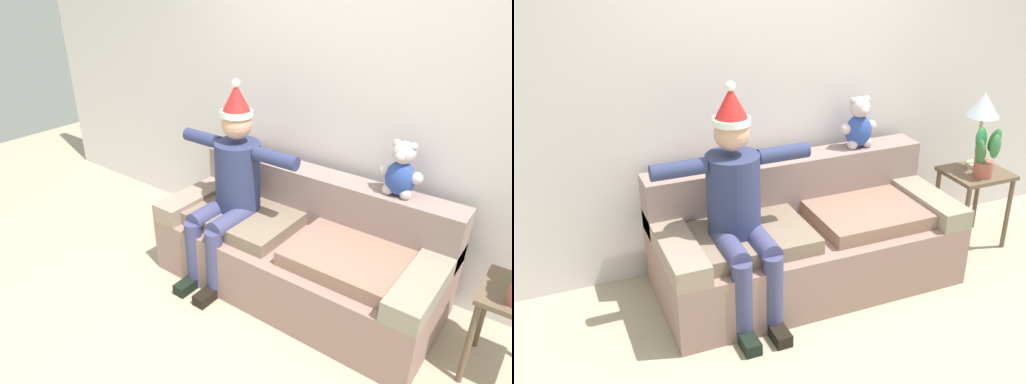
% 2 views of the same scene
% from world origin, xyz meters
% --- Properties ---
extents(ground_plane, '(10.00, 10.00, 0.00)m').
position_xyz_m(ground_plane, '(0.00, 0.00, 0.00)').
color(ground_plane, tan).
extents(back_wall, '(7.00, 0.10, 2.70)m').
position_xyz_m(back_wall, '(0.00, 1.55, 1.35)').
color(back_wall, silver).
rests_on(back_wall, ground_plane).
extents(couch, '(2.06, 0.90, 0.83)m').
position_xyz_m(couch, '(0.00, 1.02, 0.33)').
color(couch, gray).
rests_on(couch, ground_plane).
extents(person_seated, '(1.02, 0.77, 1.52)m').
position_xyz_m(person_seated, '(-0.53, 0.85, 0.77)').
color(person_seated, navy).
rests_on(person_seated, ground_plane).
extents(teddy_bear, '(0.29, 0.17, 0.38)m').
position_xyz_m(teddy_bear, '(0.56, 1.30, 1.00)').
color(teddy_bear, '#2D4697').
rests_on(teddy_bear, couch).
extents(side_table, '(0.46, 0.41, 0.61)m').
position_xyz_m(side_table, '(1.44, 1.00, 0.49)').
color(side_table, brown).
rests_on(side_table, ground_plane).
extents(table_lamp, '(0.24, 0.24, 0.58)m').
position_xyz_m(table_lamp, '(1.49, 1.08, 1.07)').
color(table_lamp, '#B1B792').
rests_on(table_lamp, side_table).
extents(potted_plant, '(0.20, 0.22, 0.38)m').
position_xyz_m(potted_plant, '(1.42, 0.91, 0.79)').
color(potted_plant, '#A25343').
rests_on(potted_plant, side_table).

